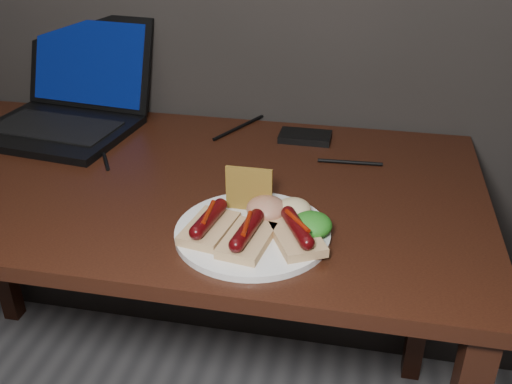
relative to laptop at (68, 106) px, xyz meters
name	(u,v)px	position (x,y,z in m)	size (l,w,h in m)	color
desk	(147,211)	(0.28, -0.22, -0.14)	(1.40, 0.70, 0.75)	#34190D
laptop	(68,106)	(0.00, 0.00, 0.00)	(0.39, 0.40, 0.25)	black
hard_drive	(305,137)	(0.59, 0.03, -0.04)	(0.12, 0.07, 0.02)	black
desk_cables	(154,141)	(0.24, -0.06, -0.05)	(1.00, 0.40, 0.01)	black
plate	(253,232)	(0.55, -0.40, -0.05)	(0.27, 0.27, 0.01)	white
bread_sausage_left	(209,224)	(0.48, -0.43, -0.02)	(0.09, 0.13, 0.04)	#E0BB84
bread_sausage_center	(247,236)	(0.55, -0.45, -0.02)	(0.09, 0.12, 0.04)	#E0BB84
bread_sausage_right	(297,233)	(0.63, -0.43, -0.02)	(0.11, 0.13, 0.04)	#E0BB84
crispbread	(249,189)	(0.53, -0.34, 0.00)	(0.09, 0.01, 0.09)	#AD842F
salad_greens	(312,225)	(0.65, -0.40, -0.02)	(0.07, 0.07, 0.04)	#166013
salsa_mound	(266,208)	(0.57, -0.36, -0.02)	(0.07, 0.07, 0.04)	maroon
coleslaw_mound	(293,209)	(0.62, -0.35, -0.02)	(0.06, 0.06, 0.04)	beige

